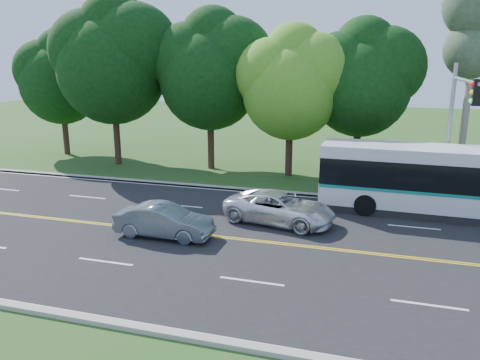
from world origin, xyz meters
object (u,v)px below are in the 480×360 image
(suv, at_px, (280,208))
(traffic_signal, at_px, (457,117))
(sedan, at_px, (164,221))
(transit_bus, at_px, (455,183))

(suv, bearing_deg, traffic_signal, -56.55)
(suv, bearing_deg, sedan, 137.01)
(traffic_signal, bearing_deg, suv, -157.88)
(traffic_signal, xyz_separation_m, suv, (-7.29, -2.96, -3.96))
(sedan, xyz_separation_m, suv, (4.22, 3.03, 0.02))
(sedan, distance_m, suv, 5.19)
(sedan, bearing_deg, traffic_signal, -61.98)
(traffic_signal, relative_size, sedan, 1.72)
(traffic_signal, relative_size, transit_bus, 0.57)
(transit_bus, relative_size, suv, 2.48)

